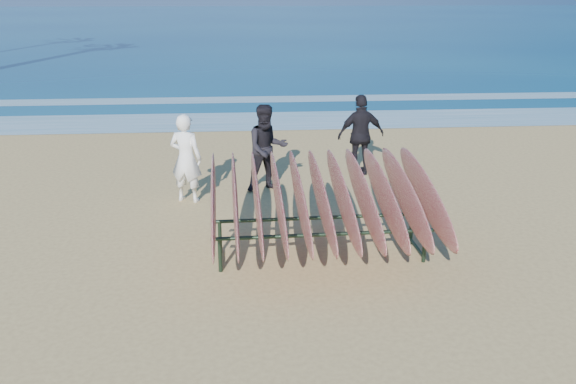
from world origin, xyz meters
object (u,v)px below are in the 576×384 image
at_px(surfboard_rack, 321,199).
at_px(person_dark_b, 361,135).
at_px(person_white, 186,158).
at_px(person_dark_a, 267,148).

bearing_deg(surfboard_rack, person_dark_b, 69.78).
height_order(person_white, person_dark_a, person_dark_a).
xyz_separation_m(surfboard_rack, person_dark_b, (1.36, 4.06, -0.07)).
bearing_deg(person_dark_b, surfboard_rack, 63.05).
distance_m(person_dark_a, person_dark_b, 2.20).
height_order(person_white, person_dark_b, person_dark_b).
bearing_deg(person_white, person_dark_a, -142.22).
distance_m(surfboard_rack, person_white, 3.42).
relative_size(person_dark_a, person_dark_b, 1.00).
bearing_deg(person_dark_a, person_dark_b, 10.66).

